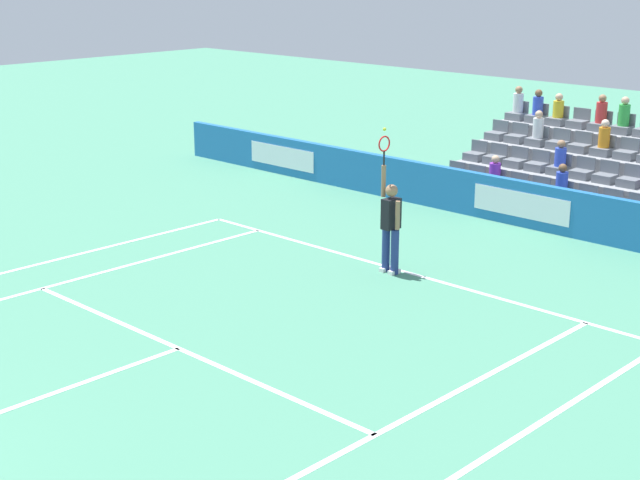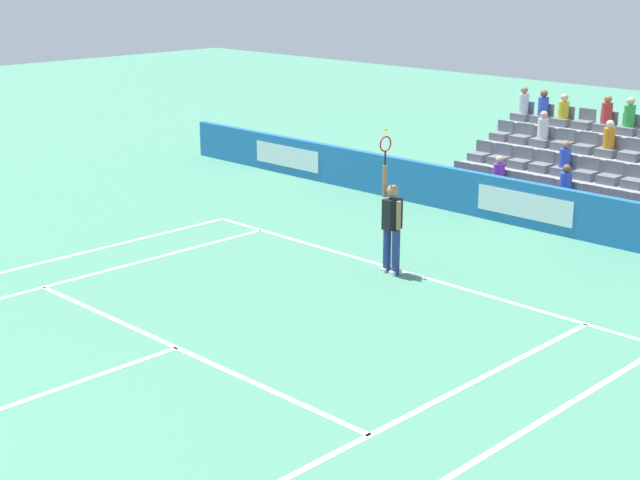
# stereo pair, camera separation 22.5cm
# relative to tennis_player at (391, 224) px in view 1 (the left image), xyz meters

# --- Properties ---
(line_baseline) EXTENTS (10.97, 0.10, 0.01)m
(line_baseline) POSITION_rel_tennis_player_xyz_m (-0.03, -0.24, -0.99)
(line_baseline) COLOR white
(line_baseline) RESTS_ON ground
(line_service) EXTENTS (8.23, 0.10, 0.01)m
(line_service) POSITION_rel_tennis_player_xyz_m (-0.03, 5.25, -0.99)
(line_service) COLOR white
(line_service) RESTS_ON ground
(line_singles_sideline_left) EXTENTS (0.10, 11.89, 0.01)m
(line_singles_sideline_left) POSITION_rel_tennis_player_xyz_m (4.08, 5.71, -0.99)
(line_singles_sideline_left) COLOR white
(line_singles_sideline_left) RESTS_ON ground
(line_singles_sideline_right) EXTENTS (0.10, 11.89, 0.01)m
(line_singles_sideline_right) POSITION_rel_tennis_player_xyz_m (-4.15, 5.71, -0.99)
(line_singles_sideline_right) COLOR white
(line_singles_sideline_right) RESTS_ON ground
(line_centre_mark) EXTENTS (0.10, 0.20, 0.01)m
(line_centre_mark) POSITION_rel_tennis_player_xyz_m (-0.03, -0.14, -0.99)
(line_centre_mark) COLOR white
(line_centre_mark) RESTS_ON ground
(sponsor_barrier) EXTENTS (23.63, 0.22, 1.06)m
(sponsor_barrier) POSITION_rel_tennis_player_xyz_m (-0.03, -4.72, -0.46)
(sponsor_barrier) COLOR #1E66AD
(sponsor_barrier) RESTS_ON ground
(tennis_player) EXTENTS (0.53, 0.37, 2.85)m
(tennis_player) POSITION_rel_tennis_player_xyz_m (0.00, 0.00, 0.00)
(tennis_player) COLOR navy
(tennis_player) RESTS_ON ground
(stadium_stand) EXTENTS (6.20, 3.80, 2.62)m
(stadium_stand) POSITION_rel_tennis_player_xyz_m (-0.02, -7.66, -0.30)
(stadium_stand) COLOR gray
(stadium_stand) RESTS_ON ground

